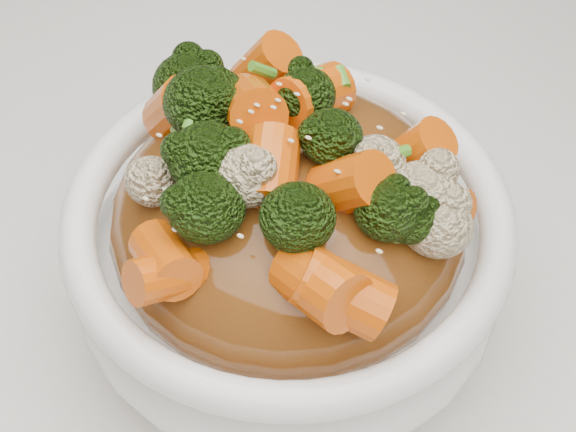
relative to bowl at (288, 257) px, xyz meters
The scene contains 8 objects.
tablecloth 0.07m from the bowl, 37.75° to the right, with size 1.20×0.80×0.04m, color white.
bowl is the anchor object (origin of this frame).
sauce_base 0.03m from the bowl, 90.00° to the right, with size 0.17×0.17×0.09m, color #653511.
carrots 0.09m from the bowl, 90.00° to the right, with size 0.17×0.17×0.05m, color #D95407, non-canonical shape.
broccoli 0.09m from the bowl, 90.00° to the right, with size 0.17×0.17×0.04m, color black, non-canonical shape.
cauliflower 0.09m from the bowl, 90.00° to the right, with size 0.17×0.17×0.04m, color beige, non-canonical shape.
scallions 0.09m from the bowl, 90.00° to the right, with size 0.13×0.13×0.02m, color #468C20, non-canonical shape.
sesame_seeds 0.09m from the bowl, 90.00° to the right, with size 0.15×0.15×0.01m, color beige, non-canonical shape.
Camera 1 is at (0.12, -0.21, 1.15)m, focal length 55.00 mm.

